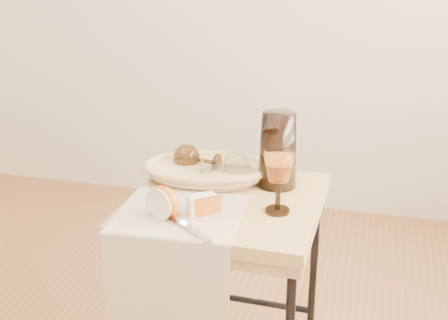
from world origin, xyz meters
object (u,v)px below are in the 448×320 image
(bread_basket, at_px, (208,172))
(table_knife, at_px, (183,222))
(pitcher, at_px, (278,150))
(apple_half, at_px, (164,201))
(wine_goblet, at_px, (278,183))
(tea_towel, at_px, (180,214))
(side_table, at_px, (226,299))
(goblet_lying_b, at_px, (222,166))
(goblet_lying_a, at_px, (199,160))

(bread_basket, relative_size, table_knife, 1.59)
(pitcher, height_order, apple_half, pitcher)
(bread_basket, xyz_separation_m, pitcher, (0.21, 0.00, 0.09))
(wine_goblet, distance_m, table_knife, 0.27)
(tea_towel, distance_m, apple_half, 0.06)
(bread_basket, height_order, pitcher, pitcher)
(bread_basket, distance_m, table_knife, 0.32)
(bread_basket, bearing_deg, pitcher, -9.71)
(bread_basket, height_order, table_knife, bread_basket)
(pitcher, bearing_deg, table_knife, -140.17)
(side_table, bearing_deg, apple_half, -126.17)
(side_table, bearing_deg, table_knife, -105.90)
(tea_towel, bearing_deg, side_table, 52.77)
(goblet_lying_b, distance_m, pitcher, 0.17)
(apple_half, bearing_deg, goblet_lying_a, 111.49)
(goblet_lying_b, xyz_separation_m, wine_goblet, (0.19, -0.15, 0.03))
(apple_half, height_order, table_knife, apple_half)
(goblet_lying_a, height_order, pitcher, pitcher)
(tea_towel, xyz_separation_m, bread_basket, (0.00, 0.25, 0.02))
(goblet_lying_a, height_order, goblet_lying_b, goblet_lying_b)
(goblet_lying_a, distance_m, apple_half, 0.30)
(tea_towel, height_order, goblet_lying_b, goblet_lying_b)
(apple_half, bearing_deg, pitcher, 72.30)
(goblet_lying_b, bearing_deg, table_knife, -116.37)
(side_table, distance_m, pitcher, 0.47)
(table_knife, bearing_deg, side_table, 113.93)
(apple_half, bearing_deg, side_table, 75.89)
(apple_half, relative_size, table_knife, 0.43)
(pitcher, relative_size, apple_half, 2.81)
(pitcher, height_order, table_knife, pitcher)
(table_knife, bearing_deg, bread_basket, 135.17)
(pitcher, xyz_separation_m, apple_half, (-0.24, -0.29, -0.06))
(bread_basket, relative_size, wine_goblet, 2.03)
(table_knife, bearing_deg, goblet_lying_b, 126.04)
(goblet_lying_a, distance_m, goblet_lying_b, 0.09)
(goblet_lying_b, height_order, pitcher, pitcher)
(goblet_lying_a, xyz_separation_m, goblet_lying_b, (0.08, -0.04, 0.00))
(side_table, xyz_separation_m, goblet_lying_b, (-0.04, 0.10, 0.38))
(pitcher, height_order, wine_goblet, pitcher)
(goblet_lying_b, bearing_deg, goblet_lying_a, 133.79)
(side_table, relative_size, tea_towel, 2.06)
(tea_towel, bearing_deg, goblet_lying_a, 92.57)
(goblet_lying_a, bearing_deg, table_knife, 113.57)
(tea_towel, relative_size, wine_goblet, 1.92)
(tea_towel, height_order, pitcher, pitcher)
(tea_towel, height_order, wine_goblet, wine_goblet)
(tea_towel, height_order, table_knife, table_knife)
(tea_towel, relative_size, table_knife, 1.50)
(bread_basket, height_order, goblet_lying_b, goblet_lying_b)
(side_table, distance_m, goblet_lying_b, 0.40)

